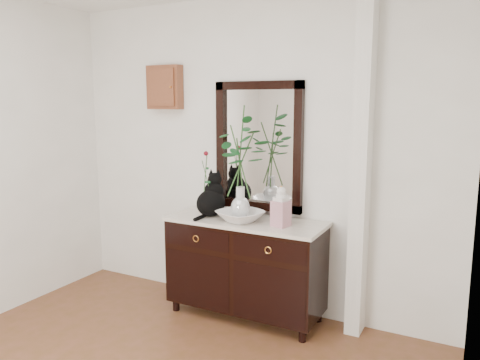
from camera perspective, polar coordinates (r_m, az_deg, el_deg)
The scene contains 10 objects.
wall_back at distance 4.08m, azimuth 1.04°, elevation 2.91°, with size 3.60×0.04×2.70m, color white.
pilaster at distance 3.66m, azimuth 14.59°, elevation 1.85°, with size 0.12×0.20×2.70m, color white.
sideboard at distance 4.01m, azimuth 0.67°, elevation -10.06°, with size 1.33×0.52×0.82m.
wall_mirror at distance 4.01m, azimuth 2.24°, elevation 4.09°, with size 0.80×0.06×1.10m.
key_cabinet at distance 4.46m, azimuth -9.16°, elevation 11.09°, with size 0.35×0.10×0.40m, color brown.
cat at distance 4.01m, azimuth -3.57°, elevation -1.74°, with size 0.26×0.32×0.37m, color black, non-canonical shape.
lotus_bowl at distance 3.84m, azimuth 0.03°, elevation -4.41°, with size 0.36×0.36×0.09m, color silver.
vase_branches at distance 3.76m, azimuth 0.03°, elevation 2.17°, with size 0.45×0.45×0.94m, color silver, non-canonical shape.
bud_vase_rose at distance 3.99m, azimuth -4.24°, elevation -0.38°, with size 0.07×0.07×0.57m, color #315E2D, non-canonical shape.
ginger_jar at distance 3.68m, azimuth 5.01°, elevation -3.17°, with size 0.12×0.12×0.33m, color white, non-canonical shape.
Camera 1 is at (1.81, -1.64, 1.82)m, focal length 35.00 mm.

